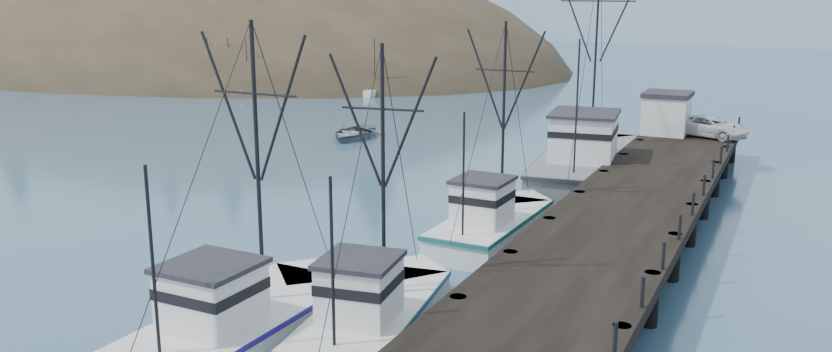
{
  "coord_description": "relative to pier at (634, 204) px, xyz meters",
  "views": [
    {
      "loc": [
        20.78,
        -21.45,
        11.67
      ],
      "look_at": [
        3.8,
        13.61,
        2.5
      ],
      "focal_mm": 35.0,
      "sensor_mm": 36.0,
      "label": 1
    }
  ],
  "objects": [
    {
      "name": "ground",
      "position": [
        -14.0,
        -16.0,
        -1.69
      ],
      "size": [
        400.0,
        400.0,
        0.0
      ],
      "primitive_type": "plane",
      "color": "#32556F",
      "rests_on": "ground"
    },
    {
      "name": "pier",
      "position": [
        0.0,
        0.0,
        0.0
      ],
      "size": [
        6.0,
        44.0,
        2.0
      ],
      "color": "black",
      "rests_on": "ground"
    },
    {
      "name": "headland",
      "position": [
        -88.95,
        62.61,
        -6.24
      ],
      "size": [
        134.8,
        78.0,
        51.0
      ],
      "color": "#382D1E",
      "rests_on": "ground"
    },
    {
      "name": "distant_ridge",
      "position": [
        -4.0,
        154.0,
        -1.69
      ],
      "size": [
        360.0,
        40.0,
        26.0
      ],
      "primitive_type": "cube",
      "color": "#9EB2C6",
      "rests_on": "ground"
    },
    {
      "name": "distant_ridge_far",
      "position": [
        -54.0,
        169.0,
        -1.69
      ],
      "size": [
        180.0,
        25.0,
        18.0
      ],
      "primitive_type": "cube",
      "color": "silver",
      "rests_on": "ground"
    },
    {
      "name": "moored_sailboats",
      "position": [
        -49.59,
        38.08,
        -1.36
      ],
      "size": [
        22.3,
        16.44,
        6.35
      ],
      "color": "silver",
      "rests_on": "ground"
    },
    {
      "name": "trawler_near",
      "position": [
        -5.63,
        -15.01,
        -0.87
      ],
      "size": [
        4.39,
        9.95,
        10.21
      ],
      "color": "silver",
      "rests_on": "ground"
    },
    {
      "name": "trawler_mid",
      "position": [
        -9.3,
        -17.3,
        -0.87
      ],
      "size": [
        3.95,
        11.01,
        10.97
      ],
      "color": "silver",
      "rests_on": "ground"
    },
    {
      "name": "trawler_far",
      "position": [
        -5.81,
        -3.14,
        -0.87
      ],
      "size": [
        3.5,
        10.03,
        10.46
      ],
      "color": "silver",
      "rests_on": "ground"
    },
    {
      "name": "work_vessel",
      "position": [
        -4.86,
        10.56,
        -0.46
      ],
      "size": [
        6.87,
        17.19,
        14.09
      ],
      "color": "slate",
      "rests_on": "ground"
    },
    {
      "name": "pier_shed",
      "position": [
        -1.5,
        18.0,
        1.73
      ],
      "size": [
        3.0,
        3.2,
        2.8
      ],
      "color": "silver",
      "rests_on": "pier"
    },
    {
      "name": "pickup_truck",
      "position": [
        1.33,
        18.0,
        1.0
      ],
      "size": [
        5.44,
        3.89,
        1.38
      ],
      "primitive_type": "imported",
      "rotation": [
        0.0,
        0.0,
        1.21
      ],
      "color": "silver",
      "rests_on": "pier"
    },
    {
      "name": "motorboat",
      "position": [
        -24.96,
        16.74,
        -1.69
      ],
      "size": [
        4.67,
        6.1,
        1.18
      ],
      "primitive_type": "imported",
      "rotation": [
        0.0,
        0.0,
        0.11
      ],
      "color": "slate",
      "rests_on": "ground"
    }
  ]
}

